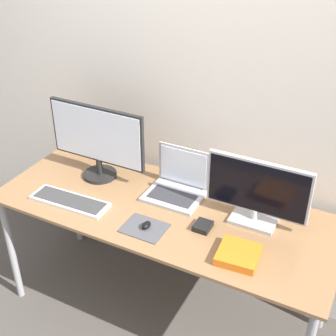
{
  "coord_description": "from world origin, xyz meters",
  "views": [
    {
      "loc": [
        0.94,
        -1.42,
        2.24
      ],
      "look_at": [
        0.0,
        0.41,
        1.0
      ],
      "focal_mm": 50.0,
      "sensor_mm": 36.0,
      "label": 1
    }
  ],
  "objects_px": {
    "power_brick": "(203,226)",
    "monitor_left": "(97,140)",
    "monitor_right": "(257,192)",
    "book": "(238,255)",
    "keyboard": "(70,201)",
    "mouse": "(146,225)",
    "laptop": "(179,184)"
  },
  "relations": [
    {
      "from": "laptop",
      "to": "mouse",
      "type": "xyz_separation_m",
      "value": [
        -0.01,
        -0.35,
        -0.04
      ]
    },
    {
      "from": "monitor_left",
      "to": "power_brick",
      "type": "xyz_separation_m",
      "value": [
        0.74,
        -0.18,
        -0.23
      ]
    },
    {
      "from": "power_brick",
      "to": "monitor_right",
      "type": "bearing_deg",
      "value": 40.5
    },
    {
      "from": "monitor_left",
      "to": "monitor_right",
      "type": "bearing_deg",
      "value": -0.0
    },
    {
      "from": "laptop",
      "to": "book",
      "type": "xyz_separation_m",
      "value": [
        0.48,
        -0.35,
        -0.04
      ]
    },
    {
      "from": "mouse",
      "to": "book",
      "type": "distance_m",
      "value": 0.49
    },
    {
      "from": "monitor_right",
      "to": "keyboard",
      "type": "relative_size",
      "value": 1.16
    },
    {
      "from": "monitor_right",
      "to": "book",
      "type": "relative_size",
      "value": 2.56
    },
    {
      "from": "monitor_left",
      "to": "laptop",
      "type": "bearing_deg",
      "value": 5.57
    },
    {
      "from": "mouse",
      "to": "power_brick",
      "type": "distance_m",
      "value": 0.29
    },
    {
      "from": "monitor_right",
      "to": "laptop",
      "type": "distance_m",
      "value": 0.47
    },
    {
      "from": "laptop",
      "to": "keyboard",
      "type": "relative_size",
      "value": 0.69
    },
    {
      "from": "monitor_left",
      "to": "book",
      "type": "xyz_separation_m",
      "value": [
        0.97,
        -0.3,
        -0.22
      ]
    },
    {
      "from": "laptop",
      "to": "power_brick",
      "type": "height_order",
      "value": "laptop"
    },
    {
      "from": "monitor_right",
      "to": "power_brick",
      "type": "distance_m",
      "value": 0.32
    },
    {
      "from": "mouse",
      "to": "power_brick",
      "type": "xyz_separation_m",
      "value": [
        0.25,
        0.13,
        -0.01
      ]
    },
    {
      "from": "monitor_right",
      "to": "book",
      "type": "bearing_deg",
      "value": -85.28
    },
    {
      "from": "monitor_left",
      "to": "monitor_right",
      "type": "distance_m",
      "value": 0.95
    },
    {
      "from": "laptop",
      "to": "mouse",
      "type": "relative_size",
      "value": 4.99
    },
    {
      "from": "monitor_left",
      "to": "mouse",
      "type": "height_order",
      "value": "monitor_left"
    },
    {
      "from": "keyboard",
      "to": "book",
      "type": "height_order",
      "value": "book"
    },
    {
      "from": "laptop",
      "to": "monitor_right",
      "type": "bearing_deg",
      "value": -6.05
    },
    {
      "from": "laptop",
      "to": "power_brick",
      "type": "xyz_separation_m",
      "value": [
        0.25,
        -0.22,
        -0.05
      ]
    },
    {
      "from": "book",
      "to": "power_brick",
      "type": "distance_m",
      "value": 0.26
    },
    {
      "from": "laptop",
      "to": "power_brick",
      "type": "bearing_deg",
      "value": -42.41
    },
    {
      "from": "mouse",
      "to": "laptop",
      "type": "bearing_deg",
      "value": 88.71
    },
    {
      "from": "laptop",
      "to": "book",
      "type": "bearing_deg",
      "value": -36.06
    },
    {
      "from": "book",
      "to": "laptop",
      "type": "bearing_deg",
      "value": 143.94
    },
    {
      "from": "keyboard",
      "to": "power_brick",
      "type": "bearing_deg",
      "value": 9.68
    },
    {
      "from": "monitor_left",
      "to": "book",
      "type": "height_order",
      "value": "monitor_left"
    },
    {
      "from": "power_brick",
      "to": "monitor_left",
      "type": "bearing_deg",
      "value": 166.53
    },
    {
      "from": "monitor_left",
      "to": "mouse",
      "type": "distance_m",
      "value": 0.61
    }
  ]
}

